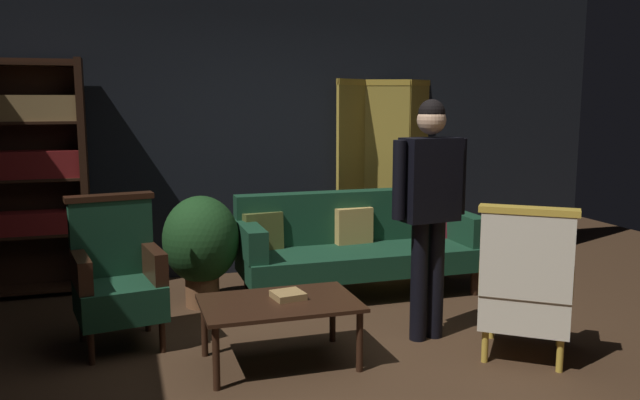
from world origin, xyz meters
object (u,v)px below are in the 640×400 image
folding_screen (387,170)px  armchair_gilt_accent (526,286)px  velvet_couch (357,242)px  armchair_wing_left (117,276)px  bookshelf (32,172)px  coffee_table (279,308)px  book_tan_leather (288,295)px  standing_figure (429,197)px  potted_plant (201,243)px

folding_screen → armchair_gilt_accent: bearing=-92.6°
velvet_couch → armchair_gilt_accent: armchair_gilt_accent is taller
velvet_couch → armchair_wing_left: (-2.03, -0.68, 0.04)m
bookshelf → coffee_table: bearing=-51.6°
bookshelf → book_tan_leather: bearing=-50.0°
armchair_gilt_accent → bookshelf: bearing=142.5°
coffee_table → armchair_gilt_accent: size_ratio=0.96×
bookshelf → armchair_gilt_accent: size_ratio=1.97×
standing_figure → armchair_wing_left: bearing=165.6°
bookshelf → armchair_wing_left: bookshelf is taller
armchair_gilt_accent → armchair_wing_left: size_ratio=1.00×
armchair_wing_left → book_tan_leather: bearing=-30.9°
folding_screen → potted_plant: 2.24m
armchair_wing_left → standing_figure: size_ratio=0.61×
book_tan_leather → velvet_couch: bearing=53.5°
standing_figure → potted_plant: (-1.44, 1.23, -0.49)m
velvet_couch → armchair_gilt_accent: (0.53, -1.74, 0.04)m
armchair_gilt_accent → coffee_table: bearing=166.3°
potted_plant → armchair_gilt_accent: bearing=-42.6°
folding_screen → potted_plant: size_ratio=2.06×
bookshelf → velvet_couch: size_ratio=0.97×
coffee_table → armchair_wing_left: (-0.99, 0.67, 0.12)m
coffee_table → armchair_gilt_accent: (1.57, -0.38, 0.12)m
book_tan_leather → coffee_table: bearing=-149.8°
folding_screen → velvet_couch: size_ratio=0.90×
armchair_gilt_accent → standing_figure: bearing=131.5°
velvet_couch → armchair_gilt_accent: bearing=-73.2°
armchair_gilt_accent → book_tan_leather: bearing=164.3°
armchair_gilt_accent → potted_plant: (-1.90, 1.75, 0.04)m
coffee_table → armchair_wing_left: bearing=145.9°
velvet_couch → standing_figure: bearing=-86.6°
bookshelf → coffee_table: bookshelf is taller
armchair_wing_left → bookshelf: bearing=115.1°
folding_screen → standing_figure: folding_screen is taller
bookshelf → armchair_gilt_accent: 4.11m
bookshelf → book_tan_leather: (1.73, -2.05, -0.64)m
bookshelf → armchair_wing_left: bearing=-64.9°
coffee_table → armchair_wing_left: 1.20m
bookshelf → armchair_gilt_accent: (3.23, -2.48, -0.59)m
bookshelf → potted_plant: size_ratio=2.22×
coffee_table → armchair_wing_left: armchair_wing_left is taller
potted_plant → book_tan_leather: potted_plant is taller
folding_screen → armchair_wing_left: bearing=-149.8°
folding_screen → velvet_couch: folding_screen is taller
armchair_wing_left → book_tan_leather: (1.06, -0.63, -0.05)m
velvet_couch → potted_plant: size_ratio=2.30×
armchair_wing_left → potted_plant: size_ratio=1.13×
coffee_table → potted_plant: size_ratio=1.08×
standing_figure → book_tan_leather: (-1.05, -0.09, -0.58)m
bookshelf → armchair_gilt_accent: bookshelf is taller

